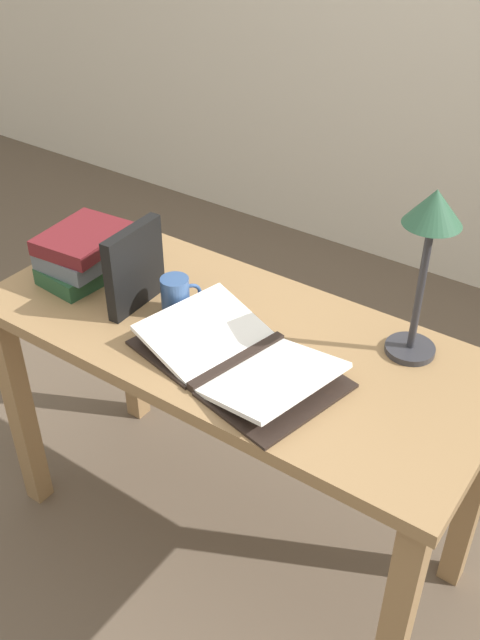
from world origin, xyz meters
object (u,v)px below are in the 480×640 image
Objects in this scene: reading_lamp at (430,234)px; coffee_mug at (176,296)px; book_stack_tall at (85,253)px; book_standing_upright at (134,268)px; open_book at (237,358)px.

reading_lamp is 0.65m from coffee_mug.
book_standing_upright reaches higher than book_stack_tall.
book_standing_upright is (-0.36, 0.06, 0.09)m from open_book.
book_stack_tall is at bearing -176.00° from open_book.
book_standing_upright is at bearing -161.66° from reading_lamp.
reading_lamp is at bearing 18.81° from coffee_mug.
coffee_mug is (0.11, 0.03, -0.06)m from book_standing_upright.
open_book is 0.37m from book_standing_upright.
open_book is at bearing -11.26° from book_standing_upright.
reading_lamp reaches higher than book_standing_upright.
book_standing_upright is 0.53× the size of reading_lamp.
open_book is 2.06× the size of book_stack_tall.
book_stack_tall is at bearing 169.89° from book_standing_upright.
book_standing_upright is 0.73m from reading_lamp.
open_book is at bearing -18.98° from coffee_mug.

